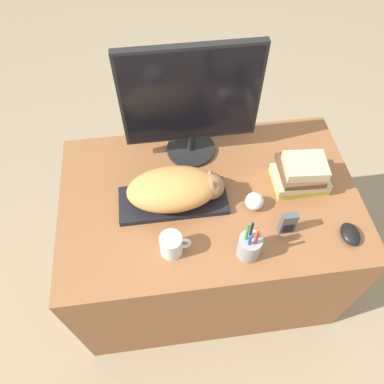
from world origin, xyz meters
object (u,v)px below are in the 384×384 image
(computer_mouse, at_px, (350,234))
(book_stack, at_px, (301,174))
(cat, at_px, (177,188))
(phone, at_px, (288,223))
(coffee_mug, at_px, (172,245))
(pen_cup, at_px, (249,246))
(baseball, at_px, (254,201))
(keyboard, at_px, (173,201))
(monitor, at_px, (191,101))

(computer_mouse, height_order, book_stack, book_stack)
(cat, relative_size, phone, 3.38)
(computer_mouse, relative_size, phone, 0.88)
(computer_mouse, bearing_deg, coffee_mug, 177.66)
(pen_cup, relative_size, baseball, 2.82)
(pen_cup, bearing_deg, phone, 24.31)
(baseball, height_order, phone, phone)
(keyboard, height_order, cat, cat)
(monitor, bearing_deg, book_stack, -30.03)
(computer_mouse, relative_size, coffee_mug, 0.85)
(monitor, distance_m, pen_cup, 0.57)
(computer_mouse, height_order, baseball, baseball)
(pen_cup, relative_size, phone, 1.83)
(coffee_mug, bearing_deg, phone, 3.67)
(computer_mouse, bearing_deg, phone, 166.62)
(keyboard, distance_m, book_stack, 0.50)
(keyboard, bearing_deg, cat, 0.00)
(baseball, bearing_deg, cat, 168.38)
(phone, bearing_deg, computer_mouse, -13.38)
(monitor, bearing_deg, keyboard, -111.65)
(cat, bearing_deg, coffee_mug, -101.36)
(coffee_mug, height_order, pen_cup, pen_cup)
(cat, distance_m, computer_mouse, 0.65)
(computer_mouse, xyz_separation_m, book_stack, (-0.12, 0.26, 0.04))
(monitor, xyz_separation_m, computer_mouse, (0.52, -0.49, -0.25))
(keyboard, distance_m, baseball, 0.31)
(baseball, relative_size, phone, 0.65)
(monitor, distance_m, book_stack, 0.51)
(monitor, bearing_deg, pen_cup, -74.88)
(phone, bearing_deg, cat, 154.73)
(baseball, bearing_deg, keyboard, 169.03)
(monitor, height_order, coffee_mug, monitor)
(pen_cup, bearing_deg, coffee_mug, 170.48)
(coffee_mug, xyz_separation_m, phone, (0.42, 0.03, 0.01))
(keyboard, distance_m, monitor, 0.38)
(pen_cup, xyz_separation_m, baseball, (0.06, 0.19, -0.02))
(book_stack, bearing_deg, monitor, 149.97)
(monitor, relative_size, pen_cup, 2.65)
(keyboard, bearing_deg, coffee_mug, -96.69)
(coffee_mug, bearing_deg, baseball, 24.23)
(book_stack, bearing_deg, computer_mouse, -65.44)
(book_stack, bearing_deg, cat, -177.04)
(cat, relative_size, book_stack, 1.69)
(keyboard, height_order, coffee_mug, coffee_mug)
(cat, xyz_separation_m, monitor, (0.08, 0.26, 0.18))
(phone, bearing_deg, monitor, 124.04)
(pen_cup, height_order, book_stack, pen_cup)
(monitor, bearing_deg, phone, -55.96)
(cat, distance_m, monitor, 0.33)
(monitor, bearing_deg, computer_mouse, -43.33)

